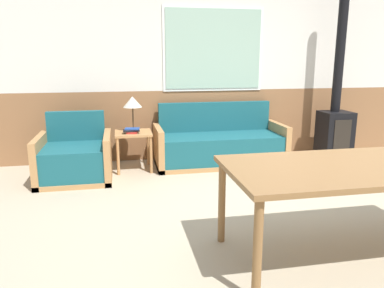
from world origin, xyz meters
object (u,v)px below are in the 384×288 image
couch (220,146)px  side_table (133,139)px  armchair (75,159)px  wood_stove (336,113)px  table_lamp (132,103)px  dining_table (362,172)px

couch → side_table: bearing=-177.4°
armchair → wood_stove: (3.82, 0.32, 0.44)m
armchair → side_table: bearing=5.4°
armchair → side_table: (0.76, 0.28, 0.18)m
table_lamp → wood_stove: (3.05, -0.05, -0.21)m
couch → side_table: size_ratio=3.51×
armchair → table_lamp: (0.76, 0.37, 0.66)m
armchair → table_lamp: bearing=10.7°
armchair → wood_stove: wood_stove is taller
couch → armchair: 2.03m
armchair → side_table: armchair is taller
side_table → table_lamp: 0.49m
table_lamp → dining_table: table_lamp is taller
couch → dining_table: (0.37, -2.73, 0.41)m
armchair → dining_table: armchair is taller
table_lamp → wood_stove: bearing=-1.0°
couch → wood_stove: wood_stove is taller
armchair → dining_table: bearing=-60.6°
side_table → dining_table: size_ratio=0.26×
couch → table_lamp: 1.39m
wood_stove → table_lamp: bearing=179.0°
table_lamp → wood_stove: size_ratio=0.19×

